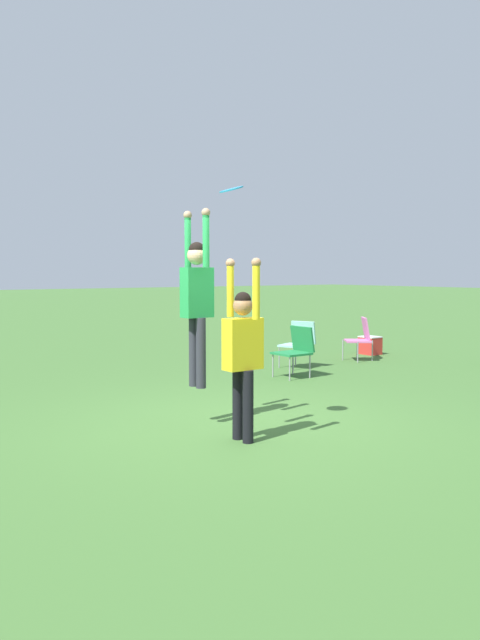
% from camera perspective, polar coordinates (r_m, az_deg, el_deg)
% --- Properties ---
extents(ground_plane, '(120.00, 120.00, 0.00)m').
position_cam_1_polar(ground_plane, '(7.78, -0.55, -9.45)').
color(ground_plane, '#3D662D').
extents(person_jumping, '(0.52, 0.37, 2.15)m').
position_cam_1_polar(person_jumping, '(7.54, -3.95, 2.42)').
color(person_jumping, '#2D2D38').
rests_on(person_jumping, ground_plane).
extents(person_defending, '(0.58, 0.43, 2.01)m').
position_cam_1_polar(person_defending, '(6.82, 0.26, -2.37)').
color(person_defending, black).
rests_on(person_defending, ground_plane).
extents(frisbee, '(0.27, 0.27, 0.09)m').
position_cam_1_polar(frisbee, '(7.04, -0.80, 11.85)').
color(frisbee, '#2D9EDB').
extents(camping_chair_0, '(0.55, 0.59, 0.90)m').
position_cam_1_polar(camping_chair_0, '(11.09, 5.15, -2.53)').
color(camping_chair_0, gray).
rests_on(camping_chair_0, ground_plane).
extents(camping_chair_3, '(0.71, 0.79, 0.90)m').
position_cam_1_polar(camping_chair_3, '(13.40, 11.03, -1.41)').
color(camping_chair_3, gray).
rests_on(camping_chair_3, ground_plane).
extents(camping_chair_4, '(0.64, 0.69, 0.90)m').
position_cam_1_polar(camping_chair_4, '(12.18, 5.37, -1.86)').
color(camping_chair_4, gray).
rests_on(camping_chair_4, ground_plane).
extents(cooler_box, '(0.43, 0.36, 0.41)m').
position_cam_1_polar(cooler_box, '(14.42, 11.80, -2.28)').
color(cooler_box, red).
rests_on(cooler_box, ground_plane).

